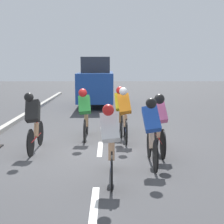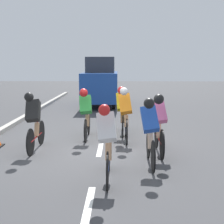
{
  "view_description": "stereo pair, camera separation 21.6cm",
  "coord_description": "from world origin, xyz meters",
  "px_view_note": "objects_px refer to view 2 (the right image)",
  "views": [
    {
      "loc": [
        -0.23,
        7.61,
        2.16
      ],
      "look_at": [
        -0.3,
        -0.08,
        0.95
      ],
      "focal_mm": 50.0,
      "sensor_mm": 36.0,
      "label": 1
    },
    {
      "loc": [
        -0.44,
        7.61,
        2.16
      ],
      "look_at": [
        -0.3,
        -0.08,
        0.95
      ],
      "focal_mm": 50.0,
      "sensor_mm": 36.0,
      "label": 2
    }
  ],
  "objects_px": {
    "cyclist_blue": "(150,130)",
    "cyclist_yellow": "(122,109)",
    "cyclist_orange": "(126,113)",
    "cyclist_black": "(34,120)",
    "cyclist_green": "(86,112)",
    "cyclist_white": "(107,141)",
    "cyclist_pink": "(159,122)",
    "support_car": "(101,82)"
  },
  "relations": [
    {
      "from": "cyclist_black",
      "to": "cyclist_white",
      "type": "height_order",
      "value": "cyclist_black"
    },
    {
      "from": "cyclist_orange",
      "to": "cyclist_blue",
      "type": "height_order",
      "value": "cyclist_orange"
    },
    {
      "from": "cyclist_black",
      "to": "cyclist_green",
      "type": "xyz_separation_m",
      "value": [
        -1.16,
        -1.25,
        0.01
      ]
    },
    {
      "from": "cyclist_orange",
      "to": "support_car",
      "type": "xyz_separation_m",
      "value": [
        1.09,
        -7.45,
        0.42
      ]
    },
    {
      "from": "cyclist_green",
      "to": "support_car",
      "type": "relative_size",
      "value": 0.37
    },
    {
      "from": "cyclist_pink",
      "to": "cyclist_yellow",
      "type": "distance_m",
      "value": 2.24
    },
    {
      "from": "cyclist_orange",
      "to": "cyclist_black",
      "type": "bearing_deg",
      "value": 24.74
    },
    {
      "from": "cyclist_pink",
      "to": "cyclist_green",
      "type": "height_order",
      "value": "cyclist_pink"
    },
    {
      "from": "cyclist_blue",
      "to": "cyclist_black",
      "type": "distance_m",
      "value": 2.95
    },
    {
      "from": "cyclist_orange",
      "to": "support_car",
      "type": "distance_m",
      "value": 7.54
    },
    {
      "from": "cyclist_green",
      "to": "cyclist_orange",
      "type": "bearing_deg",
      "value": 169.84
    },
    {
      "from": "cyclist_orange",
      "to": "cyclist_black",
      "type": "relative_size",
      "value": 1.02
    },
    {
      "from": "cyclist_pink",
      "to": "support_car",
      "type": "bearing_deg",
      "value": -78.1
    },
    {
      "from": "cyclist_orange",
      "to": "cyclist_white",
      "type": "xyz_separation_m",
      "value": [
        0.41,
        3.02,
        -0.03
      ]
    },
    {
      "from": "cyclist_blue",
      "to": "support_car",
      "type": "bearing_deg",
      "value": -80.88
    },
    {
      "from": "cyclist_orange",
      "to": "cyclist_white",
      "type": "height_order",
      "value": "cyclist_orange"
    },
    {
      "from": "support_car",
      "to": "cyclist_black",
      "type": "bearing_deg",
      "value": 82.02
    },
    {
      "from": "cyclist_yellow",
      "to": "cyclist_green",
      "type": "bearing_deg",
      "value": 29.43
    },
    {
      "from": "cyclist_yellow",
      "to": "cyclist_pink",
      "type": "bearing_deg",
      "value": 112.01
    },
    {
      "from": "cyclist_orange",
      "to": "cyclist_blue",
      "type": "xyz_separation_m",
      "value": [
        -0.46,
        2.16,
        -0.01
      ]
    },
    {
      "from": "cyclist_blue",
      "to": "cyclist_yellow",
      "type": "relative_size",
      "value": 1.0
    },
    {
      "from": "cyclist_pink",
      "to": "cyclist_white",
      "type": "distance_m",
      "value": 2.09
    },
    {
      "from": "cyclist_pink",
      "to": "cyclist_black",
      "type": "height_order",
      "value": "cyclist_black"
    },
    {
      "from": "cyclist_blue",
      "to": "cyclist_white",
      "type": "bearing_deg",
      "value": 44.81
    },
    {
      "from": "cyclist_yellow",
      "to": "cyclist_white",
      "type": "height_order",
      "value": "cyclist_yellow"
    },
    {
      "from": "cyclist_green",
      "to": "cyclist_pink",
      "type": "bearing_deg",
      "value": 141.48
    },
    {
      "from": "cyclist_blue",
      "to": "cyclist_pink",
      "type": "distance_m",
      "value": 0.92
    },
    {
      "from": "cyclist_orange",
      "to": "cyclist_green",
      "type": "bearing_deg",
      "value": -10.16
    },
    {
      "from": "cyclist_orange",
      "to": "cyclist_yellow",
      "type": "xyz_separation_m",
      "value": [
        0.08,
        -0.79,
        0.0
      ]
    },
    {
      "from": "cyclist_pink",
      "to": "support_car",
      "type": "xyz_separation_m",
      "value": [
        1.84,
        -8.75,
        0.43
      ]
    },
    {
      "from": "cyclist_black",
      "to": "support_car",
      "type": "xyz_separation_m",
      "value": [
        -1.19,
        -8.5,
        0.43
      ]
    },
    {
      "from": "cyclist_orange",
      "to": "cyclist_pink",
      "type": "bearing_deg",
      "value": 120.33
    },
    {
      "from": "cyclist_pink",
      "to": "cyclist_white",
      "type": "height_order",
      "value": "cyclist_pink"
    },
    {
      "from": "cyclist_orange",
      "to": "cyclist_pink",
      "type": "relative_size",
      "value": 1.02
    },
    {
      "from": "cyclist_yellow",
      "to": "support_car",
      "type": "bearing_deg",
      "value": -81.45
    },
    {
      "from": "cyclist_white",
      "to": "support_car",
      "type": "distance_m",
      "value": 10.51
    },
    {
      "from": "cyclist_pink",
      "to": "cyclist_white",
      "type": "relative_size",
      "value": 1.01
    },
    {
      "from": "cyclist_yellow",
      "to": "cyclist_green",
      "type": "relative_size",
      "value": 1.0
    },
    {
      "from": "cyclist_pink",
      "to": "cyclist_white",
      "type": "bearing_deg",
      "value": 55.98
    },
    {
      "from": "cyclist_white",
      "to": "cyclist_green",
      "type": "bearing_deg",
      "value": -77.55
    },
    {
      "from": "cyclist_orange",
      "to": "cyclist_yellow",
      "type": "bearing_deg",
      "value": -83.91
    },
    {
      "from": "cyclist_blue",
      "to": "cyclist_white",
      "type": "distance_m",
      "value": 1.22
    }
  ]
}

